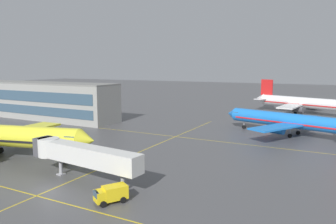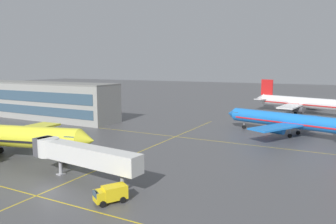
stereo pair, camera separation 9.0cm
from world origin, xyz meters
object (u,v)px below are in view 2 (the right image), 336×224
airliner_third_row (303,103)px  service_truck_red_van (110,193)px  airliner_second_row (289,121)px  jet_bridge (77,153)px

airliner_third_row → service_truck_red_van: airliner_third_row is taller
airliner_third_row → service_truck_red_van: size_ratio=8.39×
airliner_second_row → airliner_third_row: 40.61m
service_truck_red_van → airliner_third_row: bearing=81.8°
airliner_second_row → service_truck_red_van: bearing=-105.1°
airliner_second_row → jet_bridge: 53.93m
airliner_second_row → airliner_third_row: size_ratio=0.93×
airliner_third_row → jet_bridge: 91.91m
service_truck_red_van → jet_bridge: 11.04m
airliner_third_row → jet_bridge: size_ratio=1.80×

